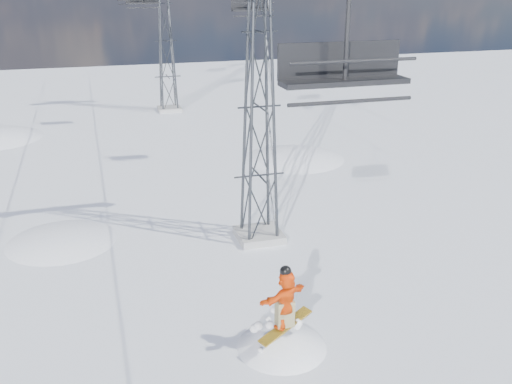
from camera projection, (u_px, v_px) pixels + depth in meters
ground at (314, 358)px, 16.14m from camera, size 120.00×120.00×0.00m
snow_terrain at (119, 298)px, 37.31m from camera, size 39.00×37.00×22.00m
lift_tower_near at (259, 108)px, 21.60m from camera, size 5.20×1.80×11.43m
lift_tower_far at (166, 41)px, 44.02m from camera, size 5.20×1.80×11.43m
lift_chair_near at (343, 67)px, 9.16m from camera, size 2.12×0.61×2.63m
lift_chair_mid at (252, 6)px, 28.71m from camera, size 2.10×0.61×2.61m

